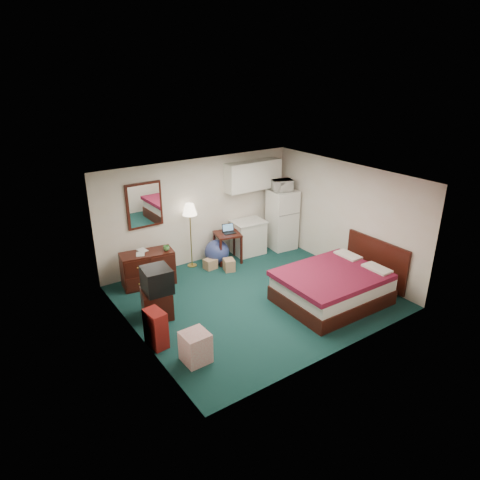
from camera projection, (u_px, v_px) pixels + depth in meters
floor at (255, 297)px, 8.84m from camera, size 5.00×4.50×0.01m
ceiling at (257, 179)px, 7.89m from camera, size 5.00×4.50×0.01m
walls at (256, 241)px, 8.37m from camera, size 5.01×4.51×2.50m
mirror at (144, 205)px, 9.20m from camera, size 0.80×0.06×1.00m
upper_cabinets at (253, 175)px, 10.44m from camera, size 1.50×0.35×0.70m
headboard at (376, 261)px, 9.14m from camera, size 0.06×1.56×1.00m
dresser at (148, 268)px, 9.22m from camera, size 1.17×0.67×0.76m
floor_lamp at (191, 236)px, 9.92m from camera, size 0.39×0.39×1.55m
desk at (228, 247)px, 10.33m from camera, size 0.70×0.70×0.73m
exercise_ball at (217, 252)px, 10.24m from camera, size 0.70×0.70×0.59m
kitchen_counter at (248, 238)px, 10.77m from camera, size 0.80×0.63×0.83m
fridge at (282, 219)px, 10.98m from camera, size 0.69×0.69×1.54m
bed at (332, 287)px, 8.55m from camera, size 2.07×1.63×0.65m
tv_stand at (157, 303)px, 8.09m from camera, size 0.66×0.70×0.54m
suitcase at (156, 329)px, 7.19m from camera, size 0.30×0.44×0.67m
retail_box at (196, 347)px, 6.84m from camera, size 0.42×0.42×0.52m
file_bin at (157, 279)px, 9.31m from camera, size 0.42×0.35×0.27m
cardboard_box_a at (210, 264)px, 10.04m from camera, size 0.30×0.26×0.24m
cardboard_box_b at (229, 265)px, 9.94m from camera, size 0.31×0.33×0.28m
laptop at (229, 229)px, 10.16m from camera, size 0.33×0.28×0.20m
crt_tv at (157, 280)px, 7.88m from camera, size 0.56×0.60×0.47m
microwave at (282, 184)px, 10.60m from camera, size 0.57×0.43×0.35m
book_a at (136, 250)px, 8.91m from camera, size 0.17×0.08×0.24m
book_b at (138, 247)px, 9.05m from camera, size 0.18×0.05×0.24m
mug at (166, 248)px, 9.14m from camera, size 0.15×0.13×0.14m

